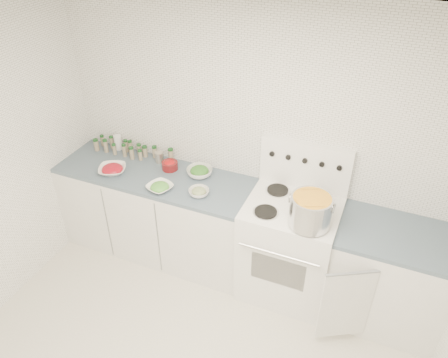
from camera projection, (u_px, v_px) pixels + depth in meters
room_walls at (163, 217)px, 2.43m from camera, size 3.54×3.04×2.52m
counter_left at (158, 213)px, 4.22m from camera, size 1.85×0.62×0.90m
stove at (289, 246)px, 3.77m from camera, size 0.76×0.70×1.36m
counter_right at (387, 277)px, 3.54m from camera, size 0.89×0.82×0.90m
stock_pot at (311, 210)px, 3.25m from camera, size 0.34×0.32×0.24m
bowl_tomato at (112, 169)px, 3.97m from camera, size 0.32×0.32×0.08m
bowl_snowpea at (160, 187)px, 3.75m from camera, size 0.26×0.26×0.07m
bowl_broccoli at (200, 172)px, 3.92m from camera, size 0.23×0.23×0.09m
bowl_zucchini at (199, 192)px, 3.69m from camera, size 0.21×0.21×0.07m
bowl_pepper at (170, 165)px, 4.01m from camera, size 0.15×0.15×0.09m
salt_canister at (118, 142)px, 4.30m from camera, size 0.10×0.10×0.15m
tin_can at (159, 157)px, 4.11m from camera, size 0.09×0.09×0.10m
spice_cluster at (129, 149)px, 4.22m from camera, size 0.82×0.16×0.14m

